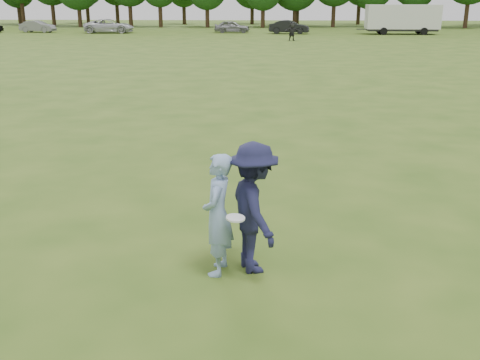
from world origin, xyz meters
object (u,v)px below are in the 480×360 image
(defender, at_px, (254,208))
(car_f, at_px, (289,27))
(thrower, at_px, (218,215))
(car_e, at_px, (232,27))
(player_far_d, at_px, (292,31))
(car_b, at_px, (38,26))
(car_c, at_px, (109,26))
(cargo_trailer, at_px, (402,18))

(defender, bearing_deg, car_f, -22.93)
(thrower, height_order, car_e, thrower)
(player_far_d, bearing_deg, defender, -110.16)
(thrower, relative_size, car_b, 0.44)
(defender, xyz_separation_m, car_f, (1.97, 58.70, -0.23))
(car_e, bearing_deg, defender, -179.58)
(car_b, bearing_deg, car_c, -87.92)
(car_b, bearing_deg, defender, -147.98)
(car_b, bearing_deg, thrower, -148.44)
(thrower, distance_m, defender, 0.54)
(car_c, xyz_separation_m, car_e, (14.24, 1.26, -0.09))
(thrower, xyz_separation_m, car_f, (2.49, 58.82, -0.16))
(cargo_trailer, bearing_deg, player_far_d, -139.31)
(car_f, bearing_deg, cargo_trailer, -84.30)
(car_e, distance_m, car_f, 6.82)
(player_far_d, bearing_deg, car_c, 133.77)
(defender, distance_m, cargo_trailer, 60.25)
(car_c, bearing_deg, car_f, -95.31)
(car_e, bearing_deg, cargo_trailer, -99.13)
(thrower, relative_size, car_e, 0.44)
(defender, relative_size, car_e, 0.47)
(car_b, relative_size, car_c, 0.73)
(car_c, bearing_deg, car_e, -89.67)
(car_f, bearing_deg, car_b, 94.90)
(car_e, bearing_deg, car_b, 87.18)
(car_c, relative_size, cargo_trailer, 0.63)
(car_b, bearing_deg, car_e, -81.72)
(thrower, height_order, player_far_d, thrower)
(thrower, bearing_deg, car_c, -156.67)
(thrower, height_order, cargo_trailer, cargo_trailer)
(thrower, bearing_deg, car_f, -176.41)
(car_b, distance_m, car_e, 23.09)
(player_far_d, xyz_separation_m, car_c, (-20.88, 11.30, -0.08))
(car_c, relative_size, car_f, 1.26)
(defender, relative_size, car_b, 0.47)
(car_c, bearing_deg, thrower, -167.41)
(player_far_d, relative_size, car_c, 0.31)
(player_far_d, relative_size, car_f, 0.38)
(car_e, bearing_deg, car_f, -106.53)
(car_c, xyz_separation_m, car_f, (20.90, -0.21, -0.05))
(thrower, xyz_separation_m, car_c, (-18.41, 59.04, -0.12))
(car_e, relative_size, cargo_trailer, 0.46)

